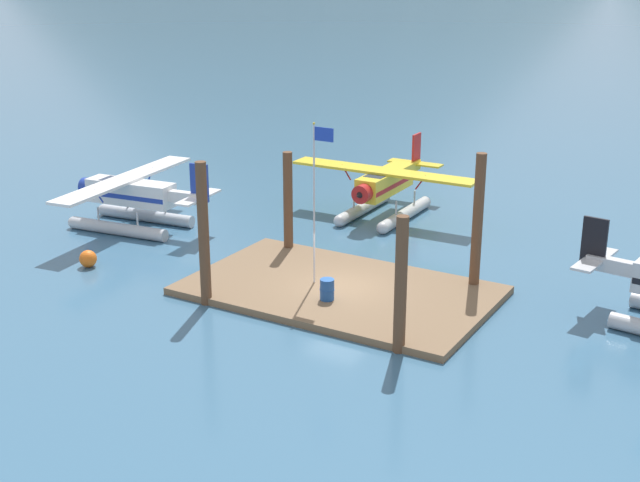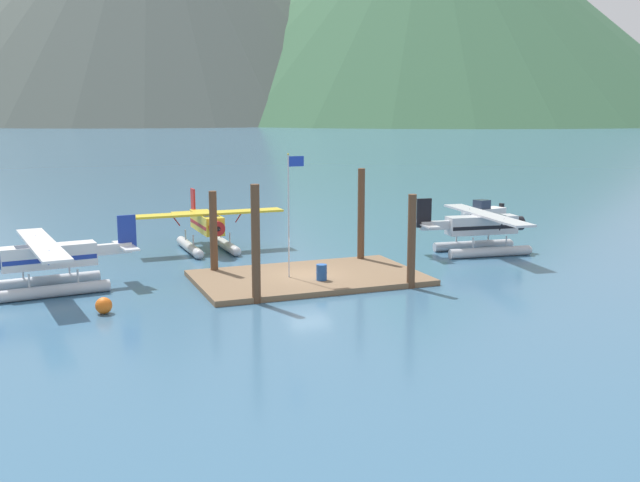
{
  "view_description": "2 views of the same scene",
  "coord_description": "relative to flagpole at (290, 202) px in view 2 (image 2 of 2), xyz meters",
  "views": [
    {
      "loc": [
        16.25,
        -29.22,
        13.66
      ],
      "look_at": [
        -2.33,
        2.35,
        1.26
      ],
      "focal_mm": 47.95,
      "sensor_mm": 36.0,
      "label": 1
    },
    {
      "loc": [
        -14.31,
        -38.51,
        9.62
      ],
      "look_at": [
        2.15,
        3.71,
        1.5
      ],
      "focal_mm": 41.73,
      "sensor_mm": 36.0,
      "label": 2
    }
  ],
  "objects": [
    {
      "name": "ground_plane",
      "position": [
        1.07,
        0.07,
        -4.53
      ],
      "size": [
        1200.0,
        1200.0,
        0.0
      ],
      "primitive_type": "plane",
      "color": "#38607F"
    },
    {
      "name": "dock_platform",
      "position": [
        1.07,
        0.07,
        -4.38
      ],
      "size": [
        12.65,
        7.68,
        0.3
      ],
      "primitive_type": "cube",
      "color": "brown",
      "rests_on": "ground"
    },
    {
      "name": "piling_near_left",
      "position": [
        -3.09,
        -3.64,
        -1.55
      ],
      "size": [
        0.44,
        0.44,
        5.97
      ],
      "primitive_type": "cylinder",
      "color": "brown",
      "rests_on": "ground"
    },
    {
      "name": "piling_near_right",
      "position": [
        5.61,
        -3.65,
        -1.98
      ],
      "size": [
        0.44,
        0.44,
        5.11
      ],
      "primitive_type": "cylinder",
      "color": "brown",
      "rests_on": "ground"
    },
    {
      "name": "piling_far_left",
      "position": [
        -3.57,
        3.38,
        -2.07
      ],
      "size": [
        0.45,
        0.45,
        4.93
      ],
      "primitive_type": "cylinder",
      "color": "brown",
      "rests_on": "ground"
    },
    {
      "name": "piling_far_right",
      "position": [
        5.8,
        3.35,
        -1.55
      ],
      "size": [
        0.44,
        0.44,
        5.96
      ],
      "primitive_type": "cylinder",
      "color": "brown",
      "rests_on": "ground"
    },
    {
      "name": "flagpole",
      "position": [
        0.0,
        0.0,
        0.0
      ],
      "size": [
        0.95,
        0.1,
        6.91
      ],
      "color": "silver",
      "rests_on": "dock_platform"
    },
    {
      "name": "fuel_drum",
      "position": [
        1.31,
        -1.37,
        -3.79
      ],
      "size": [
        0.62,
        0.62,
        0.88
      ],
      "color": "#1E4C99",
      "rests_on": "dock_platform"
    },
    {
      "name": "mooring_buoy",
      "position": [
        -10.41,
        -2.93,
        -4.14
      ],
      "size": [
        0.8,
        0.8,
        0.8
      ],
      "primitive_type": "sphere",
      "color": "orange",
      "rests_on": "ground"
    },
    {
      "name": "mountain_ridge_centre_peak",
      "position": [
        256.55,
        443.1,
        80.04
      ],
      "size": [
        398.99,
        398.99,
        169.14
      ],
      "color": "#386042",
      "rests_on": "ground"
    },
    {
      "name": "seaplane_silver_stbd_fwd",
      "position": [
        14.66,
        3.3,
        -2.96
      ],
      "size": [
        7.95,
        10.49,
        3.84
      ],
      "color": "#B7BABF",
      "rests_on": "ground"
    },
    {
      "name": "seaplane_yellow_bow_left",
      "position": [
        -2.25,
        10.96,
        -2.96
      ],
      "size": [
        10.42,
        7.98,
        3.84
      ],
      "color": "#B7BABF",
      "rests_on": "ground"
    },
    {
      "name": "seaplane_white_port_fwd",
      "position": [
        -12.67,
        2.5,
        -2.96
      ],
      "size": [
        7.95,
        10.49,
        3.84
      ],
      "color": "#B7BABF",
      "rests_on": "ground"
    },
    {
      "name": "boat_white_open_east",
      "position": [
        24.59,
        18.11,
        -4.05
      ],
      "size": [
        4.82,
        2.36,
        1.5
      ],
      "color": "silver",
      "rests_on": "ground"
    }
  ]
}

